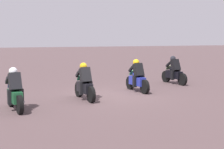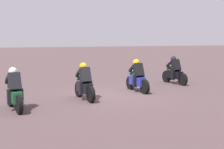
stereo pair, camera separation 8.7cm
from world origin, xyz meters
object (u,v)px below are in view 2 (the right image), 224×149
Objects in this scene: rider_lane_a at (175,72)px; rider_lane_c at (84,84)px; rider_lane_b at (137,78)px; rider_lane_d at (14,92)px.

rider_lane_a and rider_lane_c have the same top height.
rider_lane_b is at bearing -74.60° from rider_lane_c.
rider_lane_b is at bearing -77.66° from rider_lane_d.
rider_lane_b and rider_lane_d have the same top height.
rider_lane_b is 1.00× the size of rider_lane_d.
rider_lane_a is 1.00× the size of rider_lane_c.
rider_lane_c is (-1.18, 2.80, 0.00)m from rider_lane_b.
rider_lane_c is 1.00× the size of rider_lane_d.
rider_lane_a and rider_lane_d have the same top height.
rider_lane_c is (-2.91, 5.65, 0.00)m from rider_lane_a.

